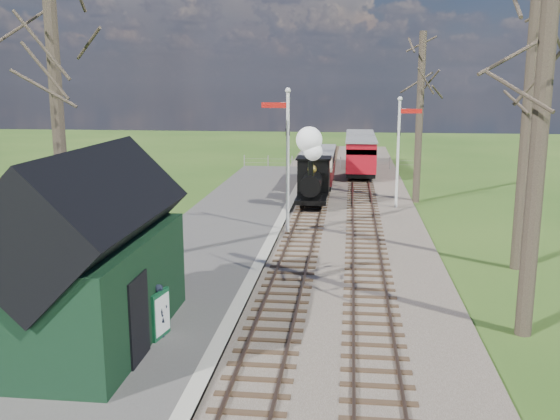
{
  "coord_description": "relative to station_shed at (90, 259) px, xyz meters",
  "views": [
    {
      "loc": [
        1.92,
        -9.91,
        6.52
      ],
      "look_at": [
        -0.74,
        13.49,
        1.6
      ],
      "focal_mm": 40.0,
      "sensor_mm": 36.0,
      "label": 1
    }
  ],
  "objects": [
    {
      "name": "bare_trees",
      "position": [
        5.63,
        6.1,
        2.94
      ],
      "size": [
        15.51,
        22.39,
        12.0
      ],
      "color": "#382D23",
      "rests_on": "ground"
    },
    {
      "name": "person",
      "position": [
        1.57,
        0.43,
        -1.4
      ],
      "size": [
        0.42,
        0.55,
        1.34
      ],
      "primitive_type": "imported",
      "rotation": [
        0.0,
        0.0,
        1.78
      ],
      "color": "black",
      "rests_on": "platform"
    },
    {
      "name": "ballast_bed",
      "position": [
        5.6,
        18.0,
        -2.22
      ],
      "size": [
        8.0,
        60.0,
        0.1
      ],
      "primitive_type": "cube",
      "color": "brown",
      "rests_on": "ground"
    },
    {
      "name": "track_far",
      "position": [
        6.9,
        18.0,
        -2.17
      ],
      "size": [
        1.6,
        60.0,
        0.15
      ],
      "color": "brown",
      "rests_on": "ground"
    },
    {
      "name": "fence_line",
      "position": [
        4.6,
        32.0,
        -1.72
      ],
      "size": [
        12.6,
        0.08,
        1.0
      ],
      "color": "slate",
      "rests_on": "ground"
    },
    {
      "name": "red_carriage_a",
      "position": [
        6.9,
        28.06,
        -0.78
      ],
      "size": [
        2.04,
        5.05,
        2.15
      ],
      "color": "black",
      "rests_on": "ground"
    },
    {
      "name": "track_near",
      "position": [
        4.3,
        18.0,
        -2.17
      ],
      "size": [
        1.6,
        60.0,
        0.15
      ],
      "color": "brown",
      "rests_on": "ground"
    },
    {
      "name": "station_shed",
      "position": [
        0.0,
        0.0,
        0.0
      ],
      "size": [
        3.25,
        6.3,
        4.78
      ],
      "color": "black",
      "rests_on": "platform"
    },
    {
      "name": "distant_hills",
      "position": [
        5.7,
        60.38,
        -18.47
      ],
      "size": [
        114.4,
        48.0,
        22.02
      ],
      "color": "#385B23",
      "rests_on": "ground"
    },
    {
      "name": "semaphore_far",
      "position": [
        8.67,
        18.0,
        1.08
      ],
      "size": [
        1.22,
        0.24,
        5.72
      ],
      "color": "silver",
      "rests_on": "ground"
    },
    {
      "name": "sign_board",
      "position": [
        1.61,
        0.32,
        -1.47
      ],
      "size": [
        0.25,
        0.82,
        1.2
      ],
      "color": "#0E4225",
      "rests_on": "platform"
    },
    {
      "name": "semaphore_near",
      "position": [
        3.53,
        12.0,
        1.35
      ],
      "size": [
        1.22,
        0.24,
        6.22
      ],
      "color": "silver",
      "rests_on": "ground"
    },
    {
      "name": "locomotive",
      "position": [
        4.29,
        17.68,
        -0.35
      ],
      "size": [
        1.65,
        3.84,
        4.12
      ],
      "color": "black",
      "rests_on": "ground"
    },
    {
      "name": "platform",
      "position": [
        0.8,
        10.0,
        -2.17
      ],
      "size": [
        5.0,
        44.0,
        0.2
      ],
      "primitive_type": "cube",
      "color": "#474442",
      "rests_on": "ground"
    },
    {
      "name": "red_carriage_b",
      "position": [
        6.9,
        33.56,
        -0.78
      ],
      "size": [
        2.04,
        5.05,
        2.15
      ],
      "color": "black",
      "rests_on": "ground"
    },
    {
      "name": "coach",
      "position": [
        4.3,
        23.74,
        -0.86
      ],
      "size": [
        1.92,
        6.59,
        2.02
      ],
      "color": "black",
      "rests_on": "ground"
    },
    {
      "name": "coping_strip",
      "position": [
        3.1,
        10.0,
        -2.16
      ],
      "size": [
        0.4,
        44.0,
        0.21
      ],
      "primitive_type": "cube",
      "color": "#B2AD9E",
      "rests_on": "ground"
    },
    {
      "name": "bench",
      "position": [
        1.01,
        1.74,
        -1.68
      ],
      "size": [
        0.83,
        1.49,
        0.82
      ],
      "color": "#422B17",
      "rests_on": "platform"
    }
  ]
}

